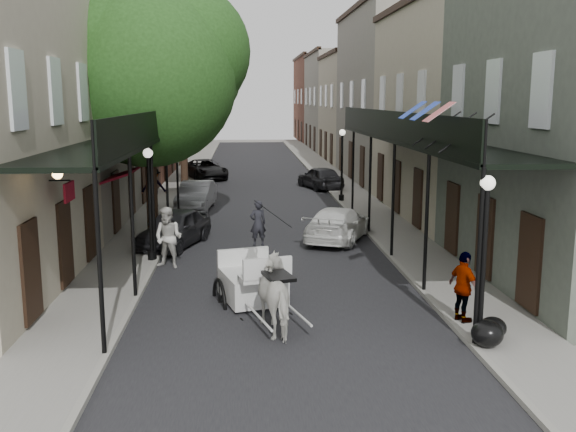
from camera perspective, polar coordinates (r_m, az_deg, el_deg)
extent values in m
plane|color=gray|center=(16.01, -0.11, -9.36)|extent=(140.00, 140.00, 0.00)
cube|color=black|center=(35.46, -2.30, 1.65)|extent=(8.00, 90.00, 0.01)
cube|color=gray|center=(35.66, -10.36, 1.63)|extent=(2.20, 90.00, 0.12)
cube|color=gray|center=(35.94, 5.70, 1.82)|extent=(2.20, 90.00, 0.12)
cube|color=#AAA088|center=(45.66, -13.76, 9.94)|extent=(5.00, 80.00, 10.50)
cube|color=gray|center=(46.04, 8.20, 10.13)|extent=(5.00, 80.00, 10.50)
cube|color=black|center=(22.43, -14.30, 6.49)|extent=(2.20, 18.00, 0.12)
cube|color=black|center=(22.24, -11.67, 7.86)|extent=(0.06, 18.00, 1.00)
cylinder|color=black|center=(13.77, -16.42, -3.88)|extent=(0.10, 0.10, 4.00)
cylinder|color=black|center=(21.49, -11.92, 1.38)|extent=(0.10, 0.10, 4.00)
cylinder|color=black|center=(29.37, -9.81, 3.84)|extent=(0.10, 0.10, 4.00)
cube|color=black|center=(22.88, 11.35, 6.68)|extent=(2.20, 18.00, 0.12)
cube|color=black|center=(22.60, 8.80, 7.99)|extent=(0.06, 18.00, 1.00)
cylinder|color=black|center=(14.34, 16.63, -3.32)|extent=(0.10, 0.10, 4.00)
cylinder|color=black|center=(21.87, 9.33, 1.62)|extent=(0.10, 0.10, 4.00)
cylinder|color=black|center=(29.64, 5.80, 4.00)|extent=(0.10, 0.10, 4.00)
cylinder|color=#382619|center=(25.40, -12.11, 4.56)|extent=(0.44, 0.44, 5.60)
sphere|color=#1E4115|center=(25.29, -12.40, 11.97)|extent=(6.80, 6.80, 6.80)
sphere|color=#1E4115|center=(25.78, -9.21, 14.27)|extent=(5.10, 5.10, 5.10)
cylinder|color=#382619|center=(39.29, -9.26, 6.25)|extent=(0.44, 0.44, 5.04)
sphere|color=#1E4115|center=(39.19, -9.39, 10.54)|extent=(6.00, 6.00, 6.00)
sphere|color=#1E4115|center=(39.71, -7.59, 11.89)|extent=(4.50, 4.50, 4.50)
cylinder|color=black|center=(14.91, 16.62, -10.23)|extent=(0.28, 0.28, 0.30)
cylinder|color=black|center=(14.45, 16.94, -4.46)|extent=(0.12, 0.12, 3.40)
sphere|color=white|center=(14.10, 17.34, 2.83)|extent=(0.32, 0.32, 0.32)
cylinder|color=black|center=(21.87, -12.00, -3.42)|extent=(0.28, 0.28, 0.30)
cylinder|color=black|center=(21.55, -12.15, 0.59)|extent=(0.12, 0.12, 3.40)
sphere|color=white|center=(21.32, -12.34, 5.49)|extent=(0.32, 0.32, 0.32)
cylinder|color=black|center=(33.82, 4.77, 1.65)|extent=(0.28, 0.28, 0.30)
cylinder|color=black|center=(33.61, 4.81, 4.26)|extent=(0.12, 0.12, 3.40)
sphere|color=white|center=(33.47, 4.86, 7.41)|extent=(0.32, 0.32, 0.32)
imported|color=silver|center=(15.14, -0.72, -7.08)|extent=(1.45, 2.22, 1.73)
torus|color=black|center=(17.78, -6.54, -5.20)|extent=(0.45, 1.33, 1.35)
torus|color=black|center=(18.23, -1.26, -4.74)|extent=(0.45, 1.33, 1.35)
torus|color=black|center=(16.56, -4.64, -7.49)|extent=(0.26, 0.69, 0.70)
torus|color=black|center=(16.92, -0.36, -7.06)|extent=(0.26, 0.69, 0.70)
cube|color=silver|center=(17.67, -3.70, -3.74)|extent=(1.92, 2.21, 0.73)
cube|color=silver|center=(16.53, -2.67, -2.87)|extent=(1.36, 0.89, 0.13)
cube|color=silver|center=(16.21, -2.41, -1.99)|extent=(1.24, 0.44, 0.52)
imported|color=black|center=(16.39, -2.69, -0.65)|extent=(0.49, 0.39, 1.18)
imported|color=beige|center=(20.98, -10.58, -1.91)|extent=(1.19, 1.07, 1.99)
imported|color=gray|center=(32.34, -11.84, 2.52)|extent=(1.28, 0.77, 1.93)
imported|color=gray|center=(15.96, 15.36, -6.10)|extent=(0.74, 1.09, 1.72)
imported|color=black|center=(24.05, -10.08, -1.06)|extent=(2.84, 4.37, 1.38)
imported|color=gray|center=(31.79, -8.16, 1.79)|extent=(1.84, 4.33, 1.39)
imported|color=black|center=(43.95, -7.35, 4.15)|extent=(3.62, 5.20, 1.32)
imported|color=white|center=(24.76, 4.49, -0.70)|extent=(3.44, 4.83, 1.30)
imported|color=black|center=(38.85, 2.87, 3.44)|extent=(2.75, 4.36, 1.38)
ellipsoid|color=black|center=(14.72, 17.30, -9.93)|extent=(0.70, 0.70, 0.59)
ellipsoid|color=black|center=(15.24, 17.74, -9.46)|extent=(0.61, 0.61, 0.49)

